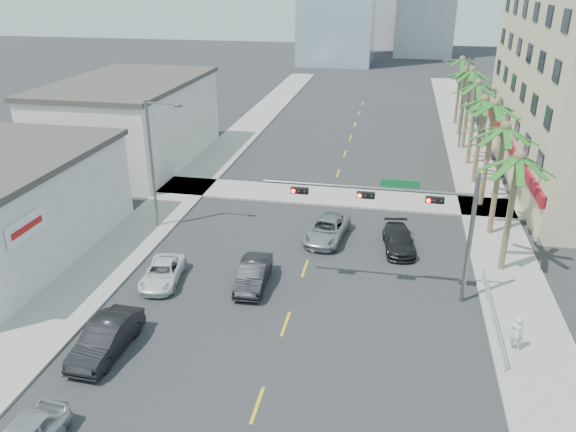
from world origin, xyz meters
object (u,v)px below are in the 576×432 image
Objects in this scene: car_lane_left at (253,274)px; car_lane_right at (399,240)px; car_parked_mid at (106,338)px; car_lane_center at (327,229)px; car_parked_far at (163,273)px; traffic_signal_mast at (409,212)px; pedestrian at (517,333)px.

car_lane_right is (8.06, 6.27, -0.08)m from car_lane_left.
car_lane_center is at bearing 61.11° from car_parked_mid.
car_parked_mid is 1.11× the size of car_parked_far.
car_lane_center is (-5.03, 6.39, -4.35)m from traffic_signal_mast.
car_lane_center reaches higher than car_lane_right.
car_lane_right is (4.75, -0.63, -0.06)m from car_lane_center.
car_lane_left reaches higher than car_lane_right.
pedestrian is (13.61, -3.58, 0.29)m from car_lane_left.
car_parked_far is at bearing 92.13° from car_parked_mid.
car_parked_far is 0.84× the size of car_lane_center.
car_lane_left is 0.86× the size of car_lane_center.
car_lane_center is (8.55, 7.54, 0.11)m from car_parked_far.
car_parked_mid is at bearing 14.84° from pedestrian.
car_lane_left is (5.24, 7.32, -0.06)m from car_parked_mid.
car_parked_far is 0.97× the size of car_lane_left.
pedestrian reaches higher than car_parked_mid.
car_lane_center is (3.31, 6.90, -0.02)m from car_lane_left.
car_parked_far is 5.28m from car_lane_left.
car_lane_right is at bearing 34.73° from car_lane_left.
pedestrian is (18.84, -2.93, 0.42)m from car_parked_far.
traffic_signal_mast is 7.79m from pedestrian.
car_parked_mid is at bearing -150.03° from traffic_signal_mast.
traffic_signal_mast is 2.18× the size of car_lane_center.
traffic_signal_mast is 2.59× the size of car_parked_far.
pedestrian reaches higher than car_lane_center.
car_lane_left reaches higher than car_parked_far.
car_lane_right is at bearing -0.40° from car_lane_center.
pedestrian is at bearing -38.38° from car_lane_center.
car_lane_center is (8.55, 14.22, -0.07)m from car_parked_mid.
car_lane_center is at bearing -41.90° from pedestrian.
pedestrian reaches higher than car_lane_right.
traffic_signal_mast reaches higher than car_lane_center.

